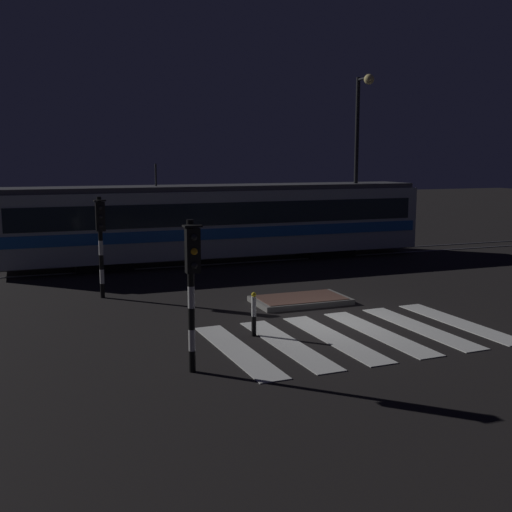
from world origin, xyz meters
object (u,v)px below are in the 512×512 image
Objects in this scene: traffic_light_corner_near_left at (192,274)px; tram at (220,221)px; traffic_light_corner_far_left at (101,232)px; bollard_island_edge at (254,314)px; street_lamp_trackside_right at (359,145)px.

tram is at bearing 70.12° from traffic_light_corner_near_left.
traffic_light_corner_far_left is 1.01× the size of traffic_light_corner_near_left.
traffic_light_corner_far_left is 6.54m from bollard_island_edge.
street_lamp_trackside_right is (11.88, 4.82, 2.84)m from traffic_light_corner_far_left.
bollard_island_edge is at bearing -130.54° from street_lamp_trackside_right.
tram reaches higher than traffic_light_corner_far_left.
street_lamp_trackside_right reaches higher than bollard_island_edge.
tram is at bearing 76.52° from bollard_island_edge.
traffic_light_corner_near_left is at bearing -83.83° from traffic_light_corner_far_left.
traffic_light_corner_near_left is 16.96m from street_lamp_trackside_right.
traffic_light_corner_far_left reaches higher than traffic_light_corner_near_left.
traffic_light_corner_near_left is at bearing -109.88° from tram.
street_lamp_trackside_right reaches higher than traffic_light_corner_far_left.
tram is (5.61, 5.48, -0.35)m from traffic_light_corner_far_left.
traffic_light_corner_far_left is at bearing 117.63° from bollard_island_edge.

